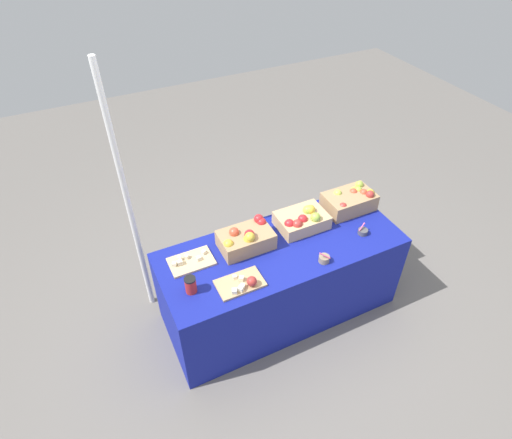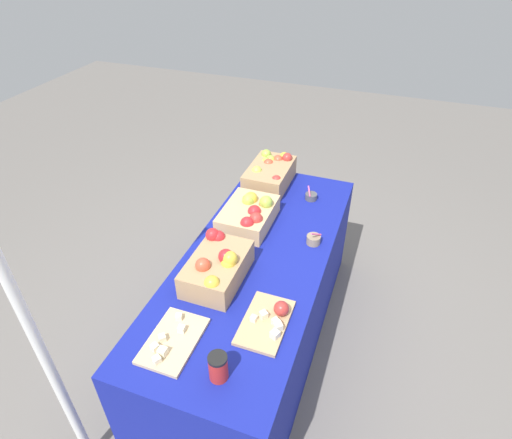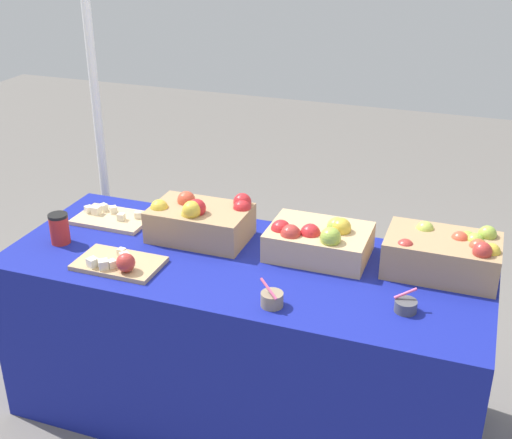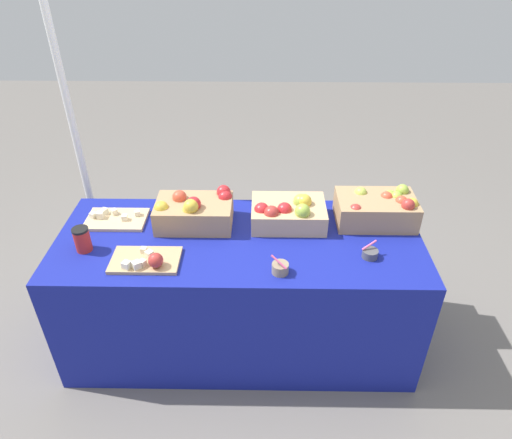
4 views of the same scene
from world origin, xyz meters
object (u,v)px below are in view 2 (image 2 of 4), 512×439
object	(u,v)px
apple_crate_right	(217,266)
cutting_board_back	(172,341)
sample_bowl_near	(311,196)
sample_bowl_mid	(314,239)
apple_crate_middle	(250,214)
tent_pole	(24,314)
apple_crate_left	(270,174)
cutting_board_front	(269,319)
coffee_cup	(218,367)

from	to	relation	value
apple_crate_right	cutting_board_back	size ratio (longest dim) A/B	1.24
apple_crate_right	sample_bowl_near	xyz separation A→B (m)	(0.89, -0.27, -0.06)
sample_bowl_mid	cutting_board_back	bearing A→B (deg)	154.65
sample_bowl_mid	apple_crate_middle	bearing A→B (deg)	82.31
cutting_board_back	tent_pole	xyz separation A→B (m)	(-0.30, 0.41, 0.33)
apple_crate_middle	apple_crate_right	xyz separation A→B (m)	(-0.50, -0.01, 0.01)
apple_crate_left	tent_pole	size ratio (longest dim) A/B	0.19
apple_crate_right	cutting_board_back	distance (m)	0.45
cutting_board_front	sample_bowl_near	bearing A→B (deg)	3.67
apple_crate_middle	sample_bowl_mid	size ratio (longest dim) A/B	3.89
cutting_board_back	sample_bowl_near	size ratio (longest dim) A/B	3.88
sample_bowl_near	cutting_board_back	bearing A→B (deg)	167.41
apple_crate_left	cutting_board_back	world-z (taller)	apple_crate_left
cutting_board_front	cutting_board_back	distance (m)	0.44
apple_crate_middle	sample_bowl_near	size ratio (longest dim) A/B	4.72
apple_crate_right	apple_crate_middle	bearing A→B (deg)	1.52
apple_crate_right	cutting_board_front	distance (m)	0.39
apple_crate_right	tent_pole	xyz separation A→B (m)	(-0.74, 0.44, 0.26)
apple_crate_left	apple_crate_right	world-z (taller)	apple_crate_right
cutting_board_back	apple_crate_middle	bearing A→B (deg)	-0.69
tent_pole	coffee_cup	bearing A→B (deg)	-72.65
apple_crate_middle	cutting_board_back	bearing A→B (deg)	179.31
apple_crate_middle	sample_bowl_mid	world-z (taller)	apple_crate_middle
apple_crate_left	cutting_board_front	world-z (taller)	apple_crate_left
apple_crate_right	cutting_board_front	xyz separation A→B (m)	(-0.19, -0.34, -0.06)
cutting_board_back	cutting_board_front	bearing A→B (deg)	-55.54
tent_pole	apple_crate_right	bearing A→B (deg)	-30.59
apple_crate_middle	cutting_board_front	size ratio (longest dim) A/B	1.19
coffee_cup	apple_crate_left	bearing A→B (deg)	10.56
apple_crate_left	apple_crate_middle	world-z (taller)	apple_crate_left
apple_crate_left	sample_bowl_mid	xyz separation A→B (m)	(-0.53, -0.44, -0.06)
cutting_board_front	sample_bowl_near	distance (m)	1.08
cutting_board_front	sample_bowl_mid	size ratio (longest dim) A/B	3.26
cutting_board_back	coffee_cup	world-z (taller)	coffee_cup
apple_crate_left	cutting_board_front	size ratio (longest dim) A/B	1.26
cutting_board_back	apple_crate_right	bearing A→B (deg)	-3.21
apple_crate_left	cutting_board_front	xyz separation A→B (m)	(-1.17, -0.39, -0.06)
cutting_board_back	coffee_cup	distance (m)	0.28
tent_pole	sample_bowl_mid	bearing A→B (deg)	-35.08
apple_crate_right	cutting_board_back	xyz separation A→B (m)	(-0.44, 0.02, -0.07)
apple_crate_left	cutting_board_front	bearing A→B (deg)	-161.78
cutting_board_front	cutting_board_back	bearing A→B (deg)	124.46
apple_crate_middle	apple_crate_right	world-z (taller)	apple_crate_right
sample_bowl_near	tent_pole	world-z (taller)	tent_pole
cutting_board_back	sample_bowl_near	world-z (taller)	sample_bowl_near
apple_crate_left	apple_crate_middle	distance (m)	0.48
apple_crate_middle	sample_bowl_mid	bearing A→B (deg)	-97.69
cutting_board_front	tent_pole	bearing A→B (deg)	125.17
coffee_cup	tent_pole	xyz separation A→B (m)	(-0.21, 0.67, 0.28)
sample_bowl_near	tent_pole	size ratio (longest dim) A/B	0.04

